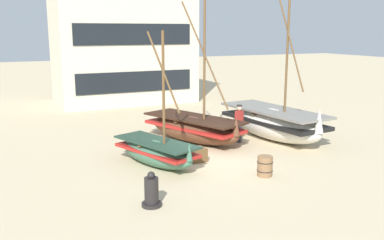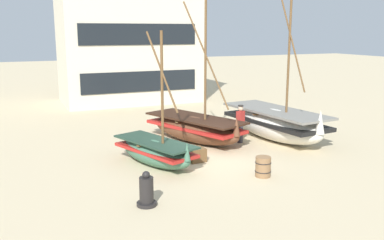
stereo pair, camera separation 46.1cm
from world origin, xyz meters
TOP-DOWN VIEW (x-y plane):
  - ground_plane at (0.00, 0.00)m, footprint 120.00×120.00m
  - fishing_boat_near_left at (0.91, 2.73)m, footprint 3.37×5.20m
  - fishing_boat_centre_large at (4.41, 1.64)m, footprint 2.60×5.76m
  - fishing_boat_far_right at (-1.82, 0.19)m, footprint 2.40×3.82m
  - fisherman_by_hull at (2.68, 1.82)m, footprint 0.42×0.34m
  - capstan_winch at (-3.25, -3.27)m, footprint 0.58×0.58m
  - wooden_barrel at (1.13, -2.47)m, footprint 0.56×0.56m
  - cargo_crate at (-0.25, 0.04)m, footprint 0.66×0.66m
  - harbor_building_main at (1.28, 14.98)m, footprint 9.47×5.48m

SIDE VIEW (x-z plane):
  - ground_plane at x=0.00m, z-range 0.00..0.00m
  - cargo_crate at x=-0.25m, z-range 0.00..0.52m
  - wooden_barrel at x=1.13m, z-range 0.00..0.70m
  - capstan_winch at x=-3.25m, z-range -0.10..0.93m
  - fishing_boat_far_right at x=-1.82m, z-range -1.91..2.98m
  - fishing_boat_near_left at x=0.91m, z-range -2.46..3.72m
  - fishing_boat_centre_large at x=4.41m, z-range -2.85..4.38m
  - fisherman_by_hull at x=2.68m, z-range -0.01..1.68m
  - harbor_building_main at x=1.28m, z-range 0.01..9.32m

